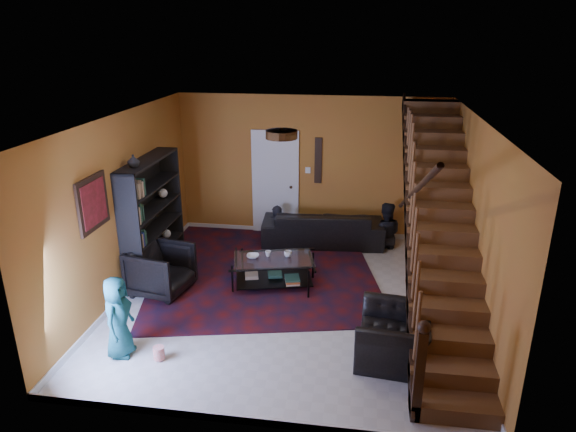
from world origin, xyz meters
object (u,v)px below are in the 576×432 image
sofa (323,227)px  armchair_right (393,336)px  bookshelf (153,220)px  armchair_left (161,270)px  coffee_table (274,270)px

sofa → armchair_right: (1.20, -3.62, -0.01)m
sofa → armchair_right: 3.81m
bookshelf → sofa: bearing=32.1°
bookshelf → armchair_left: bearing=-62.4°
armchair_right → coffee_table: size_ratio=0.71×
coffee_table → armchair_left: bearing=-164.3°
sofa → bookshelf: bearing=27.3°
armchair_right → coffee_table: 2.51m
coffee_table → armchair_right: bearing=-43.2°
bookshelf → sofa: size_ratio=0.86×
armchair_left → armchair_right: 3.76m
sofa → coffee_table: sofa is taller
armchair_left → bookshelf: bearing=38.8°
bookshelf → sofa: bookshelf is taller
bookshelf → armchair_right: bearing=-26.2°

